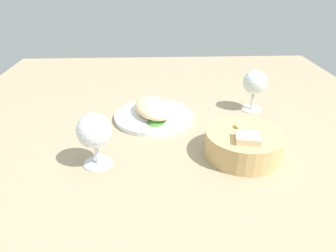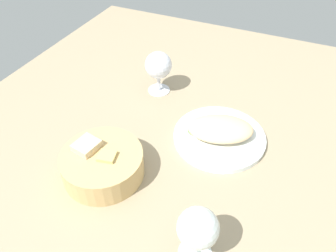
# 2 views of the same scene
# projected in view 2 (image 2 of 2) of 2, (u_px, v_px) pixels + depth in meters

# --- Properties ---
(ground_plane) EXTENTS (1.40, 1.40, 0.02)m
(ground_plane) POSITION_uv_depth(u_px,v_px,m) (206.00, 154.00, 0.81)
(ground_plane) COLOR tan
(plate) EXTENTS (0.23, 0.23, 0.01)m
(plate) POSITION_uv_depth(u_px,v_px,m) (219.00, 137.00, 0.83)
(plate) COLOR white
(plate) RESTS_ON ground_plane
(omelette) EXTENTS (0.19, 0.15, 0.04)m
(omelette) POSITION_uv_depth(u_px,v_px,m) (220.00, 129.00, 0.81)
(omelette) COLOR beige
(omelette) RESTS_ON plate
(lettuce_garnish) EXTENTS (0.05, 0.05, 0.02)m
(lettuce_garnish) POSITION_uv_depth(u_px,v_px,m) (198.00, 128.00, 0.83)
(lettuce_garnish) COLOR #407A2F
(lettuce_garnish) RESTS_ON plate
(bread_basket) EXTENTS (0.18, 0.18, 0.08)m
(bread_basket) POSITION_uv_depth(u_px,v_px,m) (102.00, 163.00, 0.73)
(bread_basket) COLOR tan
(bread_basket) RESTS_ON ground_plane
(wine_glass_near) EXTENTS (0.08, 0.08, 0.13)m
(wine_glass_near) POSITION_uv_depth(u_px,v_px,m) (158.00, 67.00, 0.94)
(wine_glass_near) COLOR silver
(wine_glass_near) RESTS_ON ground_plane
(wine_glass_far) EXTENTS (0.07, 0.07, 0.13)m
(wine_glass_far) POSITION_uv_depth(u_px,v_px,m) (198.00, 230.00, 0.55)
(wine_glass_far) COLOR silver
(wine_glass_far) RESTS_ON ground_plane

